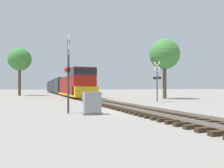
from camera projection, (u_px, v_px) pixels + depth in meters
ground_plane at (138, 111)px, 14.27m from camera, size 400.00×400.00×0.00m
rail_track_bed at (138, 109)px, 14.28m from camera, size 2.60×160.00×0.31m
freight_train at (60, 86)px, 54.76m from camera, size 3.13×58.74×4.27m
crossing_signal_near at (68, 71)px, 12.98m from camera, size 0.39×1.01×4.61m
crossing_signal_far at (157, 79)px, 23.79m from camera, size 0.55×1.01×4.39m
relay_cabinet at (92, 103)px, 12.35m from camera, size 1.08×0.56×1.29m
tree_far_right at (164, 55)px, 30.52m from camera, size 4.23×4.23×8.36m
tree_mid_background at (20, 59)px, 42.63m from camera, size 4.45×4.45×9.37m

